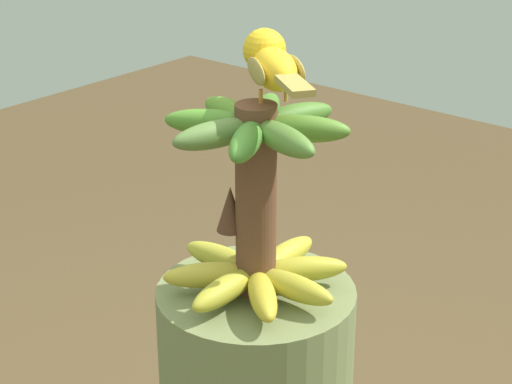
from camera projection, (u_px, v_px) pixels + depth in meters
banana_bunch at (255, 202)px, 1.12m from camera, size 0.24×0.24×0.25m
perched_bird at (271, 62)px, 1.08m from camera, size 0.18×0.13×0.08m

